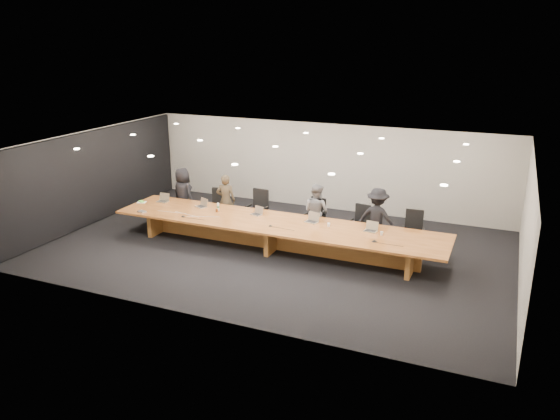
% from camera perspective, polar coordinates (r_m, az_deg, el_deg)
% --- Properties ---
extents(ground, '(12.00, 12.00, 0.00)m').
position_cam_1_polar(ground, '(14.62, -0.46, -4.06)').
color(ground, black).
rests_on(ground, ground).
extents(back_wall, '(12.00, 0.02, 2.80)m').
position_cam_1_polar(back_wall, '(17.78, 4.70, 4.56)').
color(back_wall, silver).
rests_on(back_wall, ground).
extents(left_wall_panel, '(0.08, 7.84, 2.74)m').
position_cam_1_polar(left_wall_panel, '(17.34, -18.80, 3.24)').
color(left_wall_panel, black).
rests_on(left_wall_panel, ground).
extents(conference_table, '(9.00, 1.80, 0.75)m').
position_cam_1_polar(conference_table, '(14.44, -0.47, -2.15)').
color(conference_table, brown).
rests_on(conference_table, ground).
extents(chair_far_left, '(0.64, 0.64, 1.00)m').
position_cam_1_polar(chair_far_left, '(17.25, -10.29, 0.82)').
color(chair_far_left, black).
rests_on(chair_far_left, ground).
extents(chair_left, '(0.66, 0.66, 1.08)m').
position_cam_1_polar(chair_left, '(16.56, -6.52, 0.42)').
color(chair_left, black).
rests_on(chair_left, ground).
extents(chair_mid_left, '(0.64, 0.64, 1.19)m').
position_cam_1_polar(chair_mid_left, '(15.95, -2.42, 0.06)').
color(chair_mid_left, black).
rests_on(chair_mid_left, ground).
extents(chair_mid_right, '(0.70, 0.70, 1.14)m').
position_cam_1_polar(chair_mid_right, '(15.30, 3.55, -0.83)').
color(chair_mid_right, black).
rests_on(chair_mid_right, ground).
extents(chair_right, '(0.62, 0.62, 1.06)m').
position_cam_1_polar(chair_right, '(15.05, 8.30, -1.45)').
color(chair_right, black).
rests_on(chair_right, ground).
extents(chair_far_right, '(0.60, 0.60, 1.11)m').
position_cam_1_polar(chair_far_right, '(14.69, 13.69, -2.17)').
color(chair_far_right, black).
rests_on(chair_far_right, ground).
extents(person_a, '(0.91, 0.72, 1.63)m').
position_cam_1_polar(person_a, '(16.97, -10.10, 1.66)').
color(person_a, black).
rests_on(person_a, ground).
extents(person_b, '(0.65, 0.51, 1.57)m').
position_cam_1_polar(person_b, '(16.22, -5.68, 1.01)').
color(person_b, '#362D1D').
rests_on(person_b, ground).
extents(person_c, '(0.94, 0.84, 1.59)m').
position_cam_1_polar(person_c, '(15.12, 3.82, -0.17)').
color(person_c, slate).
rests_on(person_c, ground).
extents(person_d, '(1.10, 0.69, 1.64)m').
position_cam_1_polar(person_d, '(14.70, 10.12, -0.83)').
color(person_d, black).
rests_on(person_d, ground).
extents(laptop_a, '(0.33, 0.24, 0.26)m').
position_cam_1_polar(laptop_a, '(16.47, -12.21, 1.27)').
color(laptop_a, '#BDB091').
rests_on(laptop_a, conference_table).
extents(laptop_b, '(0.39, 0.34, 0.25)m').
position_cam_1_polar(laptop_b, '(15.77, -8.28, 0.75)').
color(laptop_b, '#C6B297').
rests_on(laptop_b, conference_table).
extents(laptop_c, '(0.35, 0.30, 0.23)m').
position_cam_1_polar(laptop_c, '(14.93, -2.49, -0.08)').
color(laptop_c, '#C7B298').
rests_on(laptop_c, conference_table).
extents(laptop_d, '(0.38, 0.31, 0.26)m').
position_cam_1_polar(laptop_d, '(14.34, 3.31, -0.79)').
color(laptop_d, tan).
rests_on(laptop_d, conference_table).
extents(laptop_e, '(0.34, 0.26, 0.25)m').
position_cam_1_polar(laptop_e, '(13.84, 9.45, -1.73)').
color(laptop_e, tan).
rests_on(laptop_e, conference_table).
extents(water_bottle, '(0.09, 0.09, 0.21)m').
position_cam_1_polar(water_bottle, '(15.40, -6.49, 0.34)').
color(water_bottle, silver).
rests_on(water_bottle, conference_table).
extents(amber_mug, '(0.08, 0.08, 0.10)m').
position_cam_1_polar(amber_mug, '(15.28, -6.60, -0.03)').
color(amber_mug, brown).
rests_on(amber_mug, conference_table).
extents(paper_cup_near, '(0.08, 0.08, 0.09)m').
position_cam_1_polar(paper_cup_near, '(14.08, 5.11, -1.55)').
color(paper_cup_near, white).
rests_on(paper_cup_near, conference_table).
extents(paper_cup_far, '(0.08, 0.08, 0.09)m').
position_cam_1_polar(paper_cup_far, '(13.65, 10.58, -2.42)').
color(paper_cup_far, silver).
rests_on(paper_cup_far, conference_table).
extents(notepad, '(0.29, 0.26, 0.01)m').
position_cam_1_polar(notepad, '(16.58, -14.26, 0.79)').
color(notepad, white).
rests_on(notepad, conference_table).
extents(lime_gadget, '(0.21, 0.17, 0.03)m').
position_cam_1_polar(lime_gadget, '(16.59, -14.29, 0.88)').
color(lime_gadget, '#55C233').
rests_on(lime_gadget, notepad).
extents(av_box, '(0.24, 0.20, 0.03)m').
position_cam_1_polar(av_box, '(15.66, -14.24, -0.16)').
color(av_box, '#B6B6BB').
rests_on(av_box, conference_table).
extents(mic_left, '(0.12, 0.12, 0.03)m').
position_cam_1_polar(mic_left, '(15.04, -10.10, -0.63)').
color(mic_left, black).
rests_on(mic_left, conference_table).
extents(mic_center, '(0.12, 0.12, 0.03)m').
position_cam_1_polar(mic_center, '(14.07, -1.01, -1.65)').
color(mic_center, black).
rests_on(mic_center, conference_table).
extents(mic_right, '(0.14, 0.14, 0.03)m').
position_cam_1_polar(mic_right, '(13.21, 9.84, -3.21)').
color(mic_right, black).
rests_on(mic_right, conference_table).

